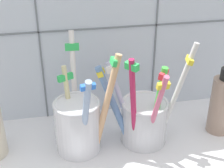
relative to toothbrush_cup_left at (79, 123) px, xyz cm
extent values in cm
cube|color=silver|center=(5.51, 0.25, -6.15)|extent=(64.00, 22.00, 2.00)
cube|color=silver|center=(5.51, 12.25, 15.35)|extent=(64.00, 2.00, 45.00)
cube|color=slate|center=(-5.16, 11.15, 15.35)|extent=(0.30, 0.20, 45.00)
cube|color=slate|center=(16.18, 11.15, 15.35)|extent=(0.30, 0.20, 45.00)
cube|color=slate|center=(5.51, 11.15, 12.14)|extent=(64.00, 0.20, 0.30)
cylinder|color=silver|center=(-0.16, -0.05, -0.73)|extent=(7.48, 7.48, 8.84)
torus|color=silver|center=(-0.16, -0.05, 3.69)|extent=(7.61, 7.61, 0.50)
cylinder|color=white|center=(-0.02, 4.93, 4.34)|extent=(1.38, 5.46, 18.40)
cube|color=green|center=(0.12, 6.45, 10.81)|extent=(2.38, 1.20, 1.33)
cylinder|color=beige|center=(-1.27, 2.08, 2.21)|extent=(1.76, 2.45, 14.00)
cube|color=green|center=(-1.51, 2.56, 7.30)|extent=(2.65, 1.82, 1.08)
cylinder|color=#DDAA7A|center=(4.32, -1.23, 3.66)|extent=(5.03, 1.25, 17.06)
cube|color=green|center=(5.98, -1.16, 10.99)|extent=(0.91, 1.99, 1.07)
cylinder|color=#94ACCF|center=(0.71, -3.20, 2.85)|extent=(2.06, 6.29, 15.53)
cube|color=blue|center=(1.09, -5.38, 9.50)|extent=(2.22, 1.21, 1.02)
cylinder|color=silver|center=(11.18, -0.05, -1.37)|extent=(7.88, 7.88, 7.57)
torus|color=silver|center=(11.18, -0.05, 2.42)|extent=(7.98, 7.98, 0.50)
cylinder|color=silver|center=(7.37, 0.86, 2.46)|extent=(5.42, 2.80, 14.69)
cube|color=white|center=(5.59, 1.57, 8.67)|extent=(1.70, 2.09, 1.32)
cylinder|color=green|center=(12.58, -1.73, 2.53)|extent=(2.67, 2.59, 14.68)
cube|color=#E5333F|center=(13.06, -2.18, 8.65)|extent=(2.21, 2.29, 1.09)
cylinder|color=#5F83B8|center=(6.02, 0.51, 2.26)|extent=(6.34, 3.15, 14.40)
cube|color=yellow|center=(3.98, 1.23, 8.21)|extent=(1.67, 2.09, 1.12)
cylinder|color=#B7214E|center=(8.40, -2.58, 3.62)|extent=(2.67, 2.31, 16.84)
cube|color=green|center=(7.80, -3.03, 10.87)|extent=(2.03, 2.25, 1.15)
cylinder|color=silver|center=(15.43, -1.98, 4.37)|extent=(5.48, 2.12, 18.44)
cube|color=yellow|center=(16.95, -2.36, 10.74)|extent=(1.47, 2.47, 0.97)
cylinder|color=#D66285|center=(11.41, -4.07, 3.03)|extent=(1.16, 6.83, 15.85)
cube|color=yellow|center=(11.53, -6.27, 9.01)|extent=(1.87, 1.06, 1.22)
cylinder|color=gray|center=(25.42, 0.57, 0.08)|extent=(4.15, 4.15, 10.46)
camera|label=1|loc=(-3.30, -43.09, 29.89)|focal=51.13mm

